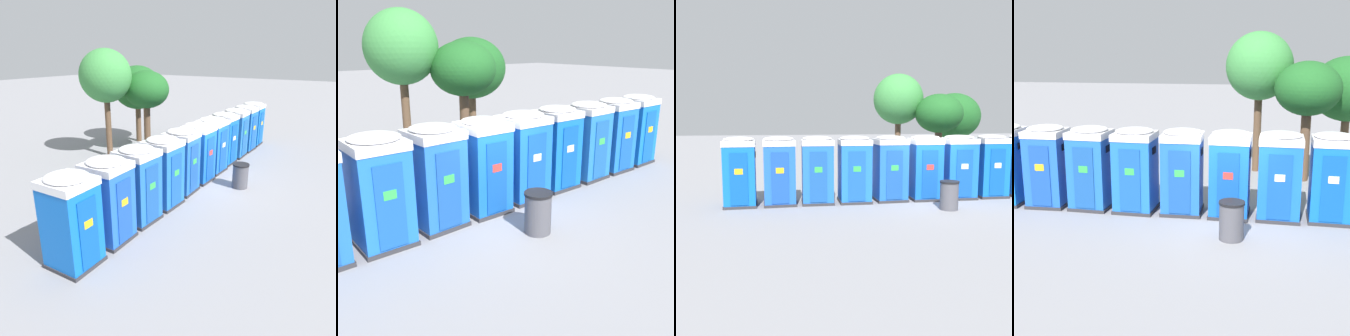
# 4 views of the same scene
# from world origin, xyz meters

# --- Properties ---
(ground_plane) EXTENTS (120.00, 120.00, 0.00)m
(ground_plane) POSITION_xyz_m (0.00, 0.00, 0.00)
(ground_plane) COLOR gray
(portapotty_0) EXTENTS (1.20, 1.23, 2.54)m
(portapotty_0) POSITION_xyz_m (-7.08, 0.44, 1.28)
(portapotty_0) COLOR #2D2D33
(portapotty_0) RESTS_ON ground
(portapotty_1) EXTENTS (1.22, 1.24, 2.54)m
(portapotty_1) POSITION_xyz_m (-5.67, 0.48, 1.28)
(portapotty_1) COLOR #2D2D33
(portapotty_1) RESTS_ON ground
(portapotty_2) EXTENTS (1.23, 1.23, 2.54)m
(portapotty_2) POSITION_xyz_m (-4.25, 0.49, 1.28)
(portapotty_2) COLOR #2D2D33
(portapotty_2) RESTS_ON ground
(portapotty_3) EXTENTS (1.23, 1.22, 2.54)m
(portapotty_3) POSITION_xyz_m (-2.83, 0.46, 1.28)
(portapotty_3) COLOR #2D2D33
(portapotty_3) RESTS_ON ground
(portapotty_4) EXTENTS (1.23, 1.24, 2.54)m
(portapotty_4) POSITION_xyz_m (-1.42, 0.53, 1.28)
(portapotty_4) COLOR #2D2D33
(portapotty_4) RESTS_ON ground
(portapotty_5) EXTENTS (1.19, 1.22, 2.54)m
(portapotty_5) POSITION_xyz_m (-0.00, 0.50, 1.28)
(portapotty_5) COLOR #2D2D33
(portapotty_5) RESTS_ON ground
(portapotty_6) EXTENTS (1.27, 1.23, 2.54)m
(portapotty_6) POSITION_xyz_m (1.41, 0.53, 1.28)
(portapotty_6) COLOR #2D2D33
(portapotty_6) RESTS_ON ground
(portapotty_7) EXTENTS (1.20, 1.22, 2.54)m
(portapotty_7) POSITION_xyz_m (2.83, 0.58, 1.28)
(portapotty_7) COLOR #2D2D33
(portapotty_7) RESTS_ON ground
(portapotty_8) EXTENTS (1.25, 1.23, 2.54)m
(portapotty_8) POSITION_xyz_m (4.25, 0.54, 1.28)
(portapotty_8) COLOR #2D2D33
(portapotty_8) RESTS_ON ground
(portapotty_9) EXTENTS (1.22, 1.23, 2.54)m
(portapotty_9) POSITION_xyz_m (5.66, 0.52, 1.28)
(portapotty_9) COLOR #2D2D33
(portapotty_9) RESTS_ON ground
(portapotty_10) EXTENTS (1.22, 1.22, 2.54)m
(portapotty_10) POSITION_xyz_m (7.08, 0.55, 1.28)
(portapotty_10) COLOR #2D2D33
(portapotty_10) RESTS_ON ground
(street_tree_0) EXTENTS (2.92, 2.92, 4.57)m
(street_tree_0) POSITION_xyz_m (4.06, 6.77, 3.27)
(street_tree_0) COLOR brown
(street_tree_0) RESTS_ON ground
(street_tree_1) EXTENTS (2.41, 2.41, 4.41)m
(street_tree_1) POSITION_xyz_m (2.39, 4.89, 3.37)
(street_tree_1) COLOR brown
(street_tree_1) RESTS_ON ground
(street_tree_2) EXTENTS (2.61, 2.61, 5.50)m
(street_tree_2) POSITION_xyz_m (0.61, 6.10, 4.14)
(street_tree_2) COLOR brown
(street_tree_2) RESTS_ON ground
(trash_can) EXTENTS (0.67, 0.67, 1.01)m
(trash_can) POSITION_xyz_m (0.20, -1.35, 0.51)
(trash_can) COLOR #4C4C54
(trash_can) RESTS_ON ground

